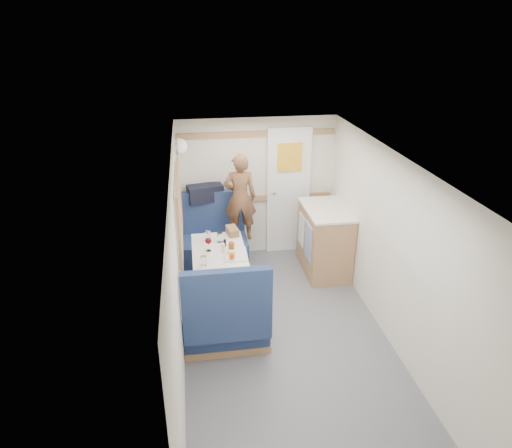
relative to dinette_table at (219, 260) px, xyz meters
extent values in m
plane|color=#515156|center=(0.65, -1.00, -0.57)|extent=(4.50, 4.50, 0.00)
plane|color=silver|center=(0.65, -1.00, 1.43)|extent=(4.50, 4.50, 0.00)
cube|color=silver|center=(0.65, 1.25, 0.43)|extent=(2.20, 0.02, 2.00)
cube|color=silver|center=(-0.45, -1.00, 0.43)|extent=(0.02, 4.50, 2.00)
cube|color=silver|center=(1.75, -1.00, 0.43)|extent=(0.02, 4.50, 2.00)
cube|color=#9A7245|center=(0.65, 1.23, 0.28)|extent=(2.15, 0.02, 0.08)
cube|color=#9A7245|center=(0.65, 1.23, 1.21)|extent=(2.15, 0.02, 0.08)
cube|color=#93A088|center=(-0.43, 0.00, 0.68)|extent=(0.04, 1.30, 0.72)
cube|color=white|center=(1.10, 1.22, 0.36)|extent=(0.62, 0.04, 1.86)
cube|color=gold|center=(1.10, 1.19, 0.88)|extent=(0.34, 0.03, 0.40)
cylinder|color=silver|center=(0.88, 1.17, 0.38)|extent=(0.04, 0.10, 0.04)
cube|color=white|center=(0.00, 0.00, 0.13)|extent=(0.62, 0.92, 0.04)
cylinder|color=silver|center=(0.00, 0.00, -0.22)|extent=(0.08, 0.08, 0.66)
cylinder|color=silver|center=(0.00, 0.00, -0.55)|extent=(0.36, 0.36, 0.03)
cube|color=navy|center=(0.00, 0.80, -0.34)|extent=(0.88, 0.50, 0.45)
cube|color=navy|center=(0.00, 1.08, 0.08)|extent=(0.88, 0.10, 0.80)
cube|color=#9A7245|center=(0.00, 0.80, -0.53)|extent=(0.90, 0.52, 0.08)
cube|color=navy|center=(0.00, -0.80, -0.34)|extent=(0.88, 0.50, 0.45)
cube|color=navy|center=(0.00, -1.08, 0.08)|extent=(0.88, 0.10, 0.80)
cube|color=#9A7245|center=(0.00, -0.80, -0.53)|extent=(0.90, 0.52, 0.08)
cube|color=#9A7245|center=(0.00, 1.12, 0.31)|extent=(0.90, 0.14, 0.04)
sphere|color=white|center=(-0.39, 0.85, 1.18)|extent=(0.20, 0.20, 0.20)
cube|color=#9A7245|center=(1.47, 0.55, -0.12)|extent=(0.54, 0.90, 0.90)
cube|color=silver|center=(1.47, 0.55, 0.34)|extent=(0.56, 0.92, 0.03)
cube|color=#5972B2|center=(1.19, 0.37, -0.02)|extent=(0.01, 0.30, 0.48)
cube|color=silver|center=(1.19, 0.73, -0.02)|extent=(0.01, 0.28, 0.44)
imported|color=brown|center=(0.35, 0.80, 0.48)|extent=(0.45, 0.31, 1.19)
cube|color=black|center=(-0.09, 1.12, 0.45)|extent=(0.51, 0.33, 0.23)
cube|color=white|center=(0.18, -0.18, 0.16)|extent=(0.27, 0.35, 0.02)
sphere|color=#EC520A|center=(0.13, -0.29, 0.21)|extent=(0.07, 0.07, 0.07)
cube|color=#E0D981|center=(0.14, -0.16, 0.19)|extent=(0.10, 0.08, 0.03)
cylinder|color=white|center=(-0.12, -0.03, 0.16)|extent=(0.06, 0.06, 0.01)
cylinder|color=white|center=(-0.12, -0.03, 0.21)|extent=(0.01, 0.01, 0.10)
sphere|color=#47070D|center=(-0.12, -0.03, 0.28)|extent=(0.08, 0.08, 0.08)
cylinder|color=white|center=(-0.19, -0.36, 0.21)|extent=(0.07, 0.07, 0.11)
cylinder|color=white|center=(-0.11, 0.24, 0.22)|extent=(0.08, 0.08, 0.12)
cylinder|color=white|center=(0.03, 0.19, 0.21)|extent=(0.07, 0.07, 0.12)
cylinder|color=brown|center=(0.15, -0.07, 0.21)|extent=(0.07, 0.07, 0.11)
cylinder|color=black|center=(0.08, 0.07, 0.20)|extent=(0.03, 0.03, 0.09)
cylinder|color=silver|center=(0.05, -0.07, 0.20)|extent=(0.04, 0.04, 0.10)
cube|color=brown|center=(0.20, 0.38, 0.20)|extent=(0.16, 0.24, 0.09)
camera|label=1|loc=(-0.28, -4.78, 2.64)|focal=32.00mm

